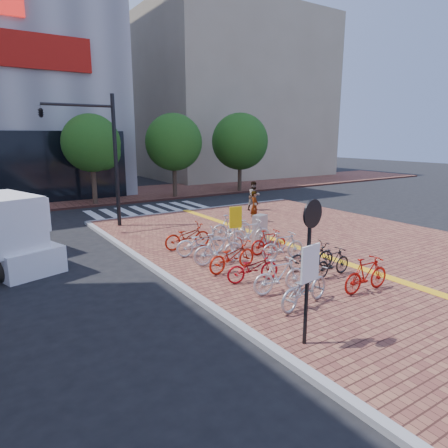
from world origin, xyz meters
TOP-DOWN VIEW (x-y plane):
  - ground at (0.00, 0.00)m, footprint 120.00×120.00m
  - kerb_west at (-4.00, -5.00)m, footprint 0.25×34.00m
  - kerb_north at (3.00, 12.00)m, footprint 14.00×0.25m
  - far_sidewalk at (0.00, 21.00)m, footprint 70.00×8.00m
  - building_beige at (18.00, 32.00)m, footprint 20.00×18.00m
  - crosswalk at (0.50, 14.00)m, footprint 7.50×4.00m
  - street_trees at (5.04, 17.45)m, footprint 16.20×4.60m
  - bike_0 at (-1.92, -2.41)m, footprint 2.11×1.08m
  - bike_1 at (-1.86, -1.33)m, footprint 1.83×0.72m
  - bike_2 at (-1.95, -0.15)m, footprint 1.84×0.96m
  - bike_3 at (-1.92, 1.07)m, footprint 2.05×0.92m
  - bike_4 at (-1.93, 1.93)m, footprint 1.97×0.77m
  - bike_5 at (-1.90, 3.23)m, footprint 2.08×0.97m
  - bike_6 at (-1.91, 4.34)m, footprint 2.02×0.81m
  - bike_7 at (0.35, -2.65)m, footprint 1.79×0.59m
  - bike_8 at (0.53, -1.20)m, footprint 1.60×0.48m
  - bike_9 at (0.46, -0.31)m, footprint 1.89×0.93m
  - bike_10 at (0.36, 1.05)m, footprint 1.83×0.78m
  - bike_11 at (0.41, 1.93)m, footprint 1.65×0.62m
  - bike_12 at (0.36, 3.14)m, footprint 2.02×0.91m
  - bike_13 at (0.44, 4.56)m, footprint 1.96×0.84m
  - pedestrian_a at (3.54, 6.96)m, footprint 0.73×0.68m
  - pedestrian_b at (5.60, 9.72)m, footprint 0.87×0.68m
  - utility_box at (1.09, 3.39)m, footprint 0.66×0.55m
  - yellow_sign at (-0.79, 2.52)m, footprint 0.52×0.15m
  - notice_sign at (-3.33, -3.92)m, footprint 0.60×0.18m
  - traffic_light_pole at (-4.34, 10.07)m, footprint 3.50×1.35m
  - box_truck at (-8.21, 6.37)m, footprint 3.35×5.07m

SIDE VIEW (x-z plane):
  - ground at x=0.00m, z-range 0.00..0.00m
  - crosswalk at x=0.50m, z-range 0.00..0.01m
  - far_sidewalk at x=0.00m, z-range 0.00..0.15m
  - kerb_west at x=-4.00m, z-range 0.00..0.15m
  - kerb_north at x=3.00m, z-range 0.00..0.15m
  - bike_2 at x=-1.95m, z-range 0.15..1.07m
  - bike_9 at x=0.46m, z-range 0.15..1.10m
  - bike_8 at x=0.53m, z-range 0.15..1.11m
  - bike_11 at x=0.41m, z-range 0.15..1.12m
  - bike_3 at x=-1.92m, z-range 0.15..1.19m
  - bike_6 at x=-1.91m, z-range 0.15..1.19m
  - bike_5 at x=-1.90m, z-range 0.15..1.20m
  - bike_0 at x=-1.92m, z-range 0.15..1.21m
  - bike_7 at x=0.35m, z-range 0.15..1.21m
  - bike_10 at x=0.36m, z-range 0.15..1.21m
  - bike_1 at x=-1.86m, z-range 0.15..1.22m
  - bike_13 at x=0.44m, z-range 0.15..1.29m
  - bike_4 at x=-1.93m, z-range 0.15..1.30m
  - bike_12 at x=0.36m, z-range 0.15..1.32m
  - utility_box at x=1.09m, z-range 0.15..1.39m
  - pedestrian_a at x=3.54m, z-range 0.15..1.82m
  - pedestrian_b at x=5.60m, z-range 0.15..1.93m
  - box_truck at x=-8.21m, z-range -0.08..2.63m
  - yellow_sign at x=-0.79m, z-range 0.52..2.42m
  - notice_sign at x=-3.33m, z-range 0.58..3.85m
  - street_trees at x=5.04m, z-range 0.92..7.27m
  - traffic_light_pole at x=-4.34m, z-range 1.39..7.90m
  - building_beige at x=18.00m, z-range 0.00..18.00m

